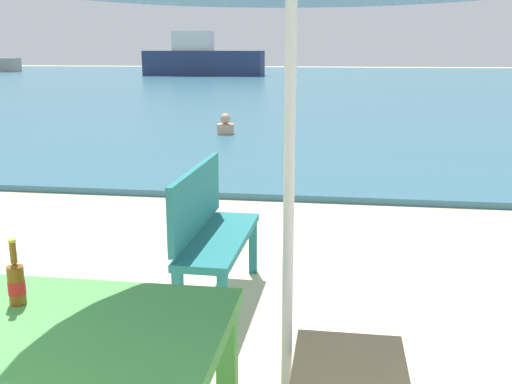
# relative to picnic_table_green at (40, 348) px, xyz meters

# --- Properties ---
(sea_water) EXTENTS (120.00, 50.00, 0.08)m
(sea_water) POSITION_rel_picnic_table_green_xyz_m (0.83, 29.72, -0.61)
(sea_water) COLOR #2D6075
(sea_water) RESTS_ON ground_plane
(picnic_table_green) EXTENTS (1.40, 0.80, 0.76)m
(picnic_table_green) POSITION_rel_picnic_table_green_xyz_m (0.00, 0.00, 0.00)
(picnic_table_green) COLOR #4C9E47
(picnic_table_green) RESTS_ON ground_plane
(beer_bottle_amber) EXTENTS (0.07, 0.07, 0.26)m
(beer_bottle_amber) POSITION_rel_picnic_table_green_xyz_m (-0.14, 0.12, 0.20)
(beer_bottle_amber) COLOR brown
(beer_bottle_amber) RESTS_ON picnic_table_green
(bench_teal_center) EXTENTS (0.38, 1.21, 0.95)m
(bench_teal_center) POSITION_rel_picnic_table_green_xyz_m (0.21, 1.93, -0.11)
(bench_teal_center) COLOR #237275
(bench_teal_center) RESTS_ON ground_plane
(swimmer_person) EXTENTS (0.34, 0.34, 0.41)m
(swimmer_person) POSITION_rel_picnic_table_green_xyz_m (-1.21, 9.55, -0.41)
(swimmer_person) COLOR tan
(swimmer_person) RESTS_ON sea_water
(boat_ferry) EXTENTS (7.63, 2.08, 2.78)m
(boat_ferry) POSITION_rel_picnic_table_green_xyz_m (-7.94, 35.74, 0.43)
(boat_ferry) COLOR navy
(boat_ferry) RESTS_ON sea_water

